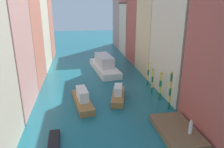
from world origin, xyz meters
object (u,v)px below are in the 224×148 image
mooring_pole_2 (152,81)px  mooring_pole_3 (148,74)px  mooring_pole_0 (170,90)px  vaporetto_white (104,65)px  motorboat_0 (118,95)px  mooring_pole_1 (160,85)px  waterfront_dock (177,130)px  motorboat_1 (83,99)px  person_on_dock (191,127)px

mooring_pole_2 → mooring_pole_3: mooring_pole_2 is taller
mooring_pole_0 → vaporetto_white: (-6.29, 18.06, -1.37)m
mooring_pole_2 → motorboat_0: size_ratio=0.65×
mooring_pole_1 → motorboat_0: bearing=172.3°
waterfront_dock → mooring_pole_3: bearing=84.2°
motorboat_0 → waterfront_dock: bearing=-63.9°
vaporetto_white → motorboat_1: size_ratio=1.72×
mooring_pole_1 → vaporetto_white: (-6.27, 14.86, -0.86)m
mooring_pole_1 → motorboat_0: size_ratio=0.67×
mooring_pole_2 → waterfront_dock: bearing=-95.2°
person_on_dock → motorboat_0: 11.90m
mooring_pole_2 → motorboat_1: bearing=-168.6°
mooring_pole_2 → motorboat_0: 5.85m
motorboat_0 → mooring_pole_0: bearing=-33.6°
person_on_dock → motorboat_1: size_ratio=0.21×
vaporetto_white → motorboat_1: 15.74m
mooring_pole_3 → motorboat_1: bearing=-153.6°
mooring_pole_0 → mooring_pole_1: 3.24m
mooring_pole_0 → mooring_pole_2: bearing=95.4°
waterfront_dock → person_on_dock: person_on_dock is taller
mooring_pole_3 → motorboat_1: size_ratio=0.53×
vaporetto_white → mooring_pole_0: bearing=-70.8°
motorboat_1 → waterfront_dock: bearing=-41.0°
person_on_dock → mooring_pole_0: 6.68m
vaporetto_white → motorboat_1: (-4.93, -14.94, -0.46)m
mooring_pole_3 → vaporetto_white: 11.31m
mooring_pole_1 → motorboat_1: 11.27m
mooring_pole_1 → person_on_dock: bearing=-93.3°
vaporetto_white → motorboat_0: vaporetto_white is taller
vaporetto_white → motorboat_0: size_ratio=2.08×
mooring_pole_3 → vaporetto_white: mooring_pole_3 is taller
mooring_pole_0 → motorboat_0: bearing=146.4°
person_on_dock → mooring_pole_3: bearing=87.9°
mooring_pole_3 → motorboat_0: 7.72m
motorboat_0 → motorboat_1: bearing=-170.1°
mooring_pole_1 → mooring_pole_2: (-0.48, 2.09, -0.07)m
mooring_pole_2 → motorboat_0: mooring_pole_2 is taller
mooring_pole_2 → motorboat_1: (-10.72, -2.16, -1.25)m
person_on_dock → mooring_pole_0: mooring_pole_0 is taller
mooring_pole_2 → motorboat_1: size_ratio=0.54×
waterfront_dock → motorboat_1: size_ratio=0.89×
mooring_pole_3 → motorboat_0: bearing=-142.3°
vaporetto_white → mooring_pole_3: bearing=-56.3°
mooring_pole_3 → motorboat_0: (-6.02, -4.66, -1.32)m
waterfront_dock → mooring_pole_1: mooring_pole_1 is taller
mooring_pole_2 → mooring_pole_3: (0.47, 3.39, -0.02)m
motorboat_1 → mooring_pole_0: bearing=-15.6°
motorboat_0 → mooring_pole_2: bearing=12.8°
waterfront_dock → vaporetto_white: vaporetto_white is taller
person_on_dock → vaporetto_white: size_ratio=0.12×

